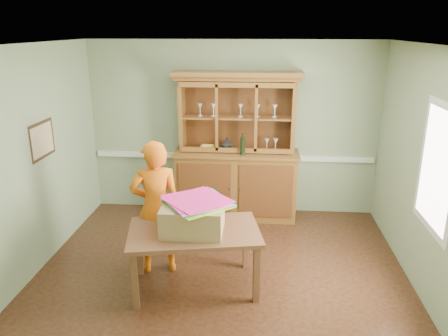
# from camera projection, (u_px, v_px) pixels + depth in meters

# --- Properties ---
(floor) EXTENTS (4.50, 4.50, 0.00)m
(floor) POSITION_uv_depth(u_px,v_px,m) (221.00, 272.00, 5.36)
(floor) COLOR #4F2D19
(floor) RESTS_ON ground
(ceiling) EXTENTS (4.50, 4.50, 0.00)m
(ceiling) POSITION_uv_depth(u_px,v_px,m) (221.00, 44.00, 4.53)
(ceiling) COLOR white
(ceiling) RESTS_ON wall_back
(wall_back) EXTENTS (4.50, 0.00, 4.50)m
(wall_back) POSITION_uv_depth(u_px,v_px,m) (233.00, 129.00, 6.84)
(wall_back) COLOR gray
(wall_back) RESTS_ON floor
(wall_left) EXTENTS (0.00, 4.00, 4.00)m
(wall_left) POSITION_uv_depth(u_px,v_px,m) (31.00, 163.00, 5.13)
(wall_left) COLOR gray
(wall_left) RESTS_ON floor
(wall_right) EXTENTS (0.00, 4.00, 4.00)m
(wall_right) POSITION_uv_depth(u_px,v_px,m) (426.00, 173.00, 4.76)
(wall_right) COLOR gray
(wall_right) RESTS_ON floor
(wall_front) EXTENTS (4.50, 0.00, 4.50)m
(wall_front) POSITION_uv_depth(u_px,v_px,m) (194.00, 255.00, 3.05)
(wall_front) COLOR gray
(wall_front) RESTS_ON floor
(chair_rail) EXTENTS (4.41, 0.05, 0.08)m
(chair_rail) POSITION_uv_depth(u_px,v_px,m) (233.00, 157.00, 6.96)
(chair_rail) COLOR silver
(chair_rail) RESTS_ON wall_back
(framed_map) EXTENTS (0.03, 0.60, 0.46)m
(framed_map) POSITION_uv_depth(u_px,v_px,m) (43.00, 140.00, 5.35)
(framed_map) COLOR #312313
(framed_map) RESTS_ON wall_left
(window_panel) EXTENTS (0.03, 0.96, 1.36)m
(window_panel) POSITION_uv_depth(u_px,v_px,m) (436.00, 169.00, 4.43)
(window_panel) COLOR silver
(window_panel) RESTS_ON wall_right
(china_hutch) EXTENTS (1.92, 0.63, 2.25)m
(china_hutch) POSITION_uv_depth(u_px,v_px,m) (236.00, 168.00, 6.77)
(china_hutch) COLOR brown
(china_hutch) RESTS_ON floor
(dining_table) EXTENTS (1.59, 1.13, 0.72)m
(dining_table) POSITION_uv_depth(u_px,v_px,m) (194.00, 237.00, 4.87)
(dining_table) COLOR brown
(dining_table) RESTS_ON floor
(cardboard_box) EXTENTS (0.67, 0.53, 0.31)m
(cardboard_box) POSITION_uv_depth(u_px,v_px,m) (193.00, 218.00, 4.77)
(cardboard_box) COLOR #92764B
(cardboard_box) RESTS_ON dining_table
(kite_stack) EXTENTS (0.84, 0.84, 0.05)m
(kite_stack) POSITION_uv_depth(u_px,v_px,m) (197.00, 202.00, 4.75)
(kite_stack) COLOR #D3FF20
(kite_stack) RESTS_ON cardboard_box
(person) EXTENTS (0.68, 0.54, 1.65)m
(person) POSITION_uv_depth(u_px,v_px,m) (156.00, 208.00, 5.19)
(person) COLOR orange
(person) RESTS_ON floor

